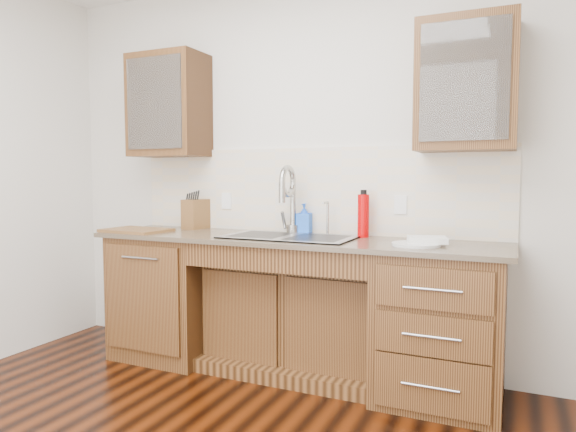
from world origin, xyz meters
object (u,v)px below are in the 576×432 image
at_px(soap_bottle, 304,218).
at_px(cutting_board, 136,230).
at_px(plate, 416,244).
at_px(knife_block, 196,214).
at_px(water_bottle, 363,216).

height_order(soap_bottle, cutting_board, soap_bottle).
distance_m(plate, cutting_board, 1.96).
bearing_deg(knife_block, water_bottle, 5.75).
distance_m(water_bottle, plate, 0.49).
height_order(water_bottle, knife_block, water_bottle).
distance_m(soap_bottle, water_bottle, 0.44).
xyz_separation_m(water_bottle, knife_block, (-1.30, 0.01, -0.03)).
relative_size(soap_bottle, knife_block, 0.94).
relative_size(soap_bottle, plate, 0.77).
bearing_deg(cutting_board, knife_block, 52.10).
distance_m(plate, knife_block, 1.71).
height_order(water_bottle, plate, water_bottle).
bearing_deg(cutting_board, soap_bottle, 18.84).
height_order(soap_bottle, knife_block, knife_block).
bearing_deg(soap_bottle, knife_block, 176.92).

